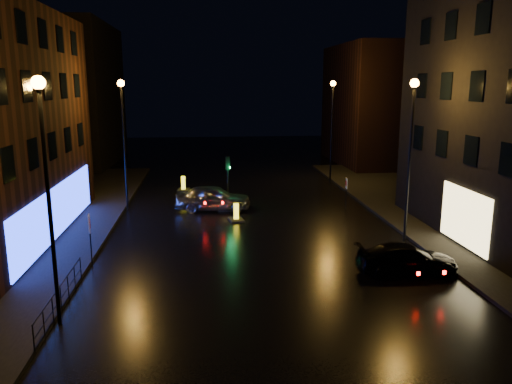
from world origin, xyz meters
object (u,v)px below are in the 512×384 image
at_px(silver_hatchback, 213,198).
at_px(bollard_near, 236,217).
at_px(dark_sedan, 407,259).
at_px(road_sign_left, 90,228).
at_px(bollard_far, 183,187).
at_px(road_sign_right, 346,186).
at_px(traffic_signal, 228,200).

relative_size(silver_hatchback, bollard_near, 3.67).
distance_m(silver_hatchback, dark_sedan, 14.59).
relative_size(bollard_near, road_sign_left, 0.55).
distance_m(silver_hatchback, road_sign_left, 11.33).
distance_m(bollard_far, road_sign_right, 13.07).
distance_m(road_sign_left, road_sign_right, 17.01).
xyz_separation_m(dark_sedan, bollard_far, (-10.38, 18.47, -0.39)).
relative_size(silver_hatchback, road_sign_right, 2.31).
height_order(bollard_far, road_sign_right, road_sign_right).
bearing_deg(dark_sedan, bollard_far, 30.97).
height_order(traffic_signal, road_sign_left, traffic_signal).
xyz_separation_m(traffic_signal, road_sign_left, (-6.70, -10.35, 1.29)).
relative_size(dark_sedan, bollard_far, 3.25).
bearing_deg(bollard_far, bollard_near, -63.98).
bearing_deg(silver_hatchback, dark_sedan, -141.32).
height_order(bollard_far, road_sign_left, road_sign_left).
bearing_deg(road_sign_right, road_sign_left, 37.75).
height_order(traffic_signal, bollard_far, traffic_signal).
distance_m(traffic_signal, dark_sedan, 14.56).
bearing_deg(bollard_far, road_sign_right, -28.17).
bearing_deg(bollard_far, road_sign_left, -97.29).
xyz_separation_m(road_sign_left, road_sign_right, (14.39, 9.06, -0.22)).
distance_m(bollard_near, bollard_far, 9.78).
xyz_separation_m(bollard_near, bollard_far, (-3.51, 9.12, 0.01)).
xyz_separation_m(dark_sedan, road_sign_left, (-13.89, 2.31, 1.16)).
relative_size(silver_hatchback, dark_sedan, 1.10).
distance_m(bollard_far, road_sign_left, 16.61).
height_order(traffic_signal, bollard_near, traffic_signal).
bearing_deg(traffic_signal, bollard_near, -84.41).
bearing_deg(road_sign_left, road_sign_right, 20.94).
height_order(bollard_near, road_sign_right, road_sign_right).
bearing_deg(traffic_signal, silver_hatchback, -149.71).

